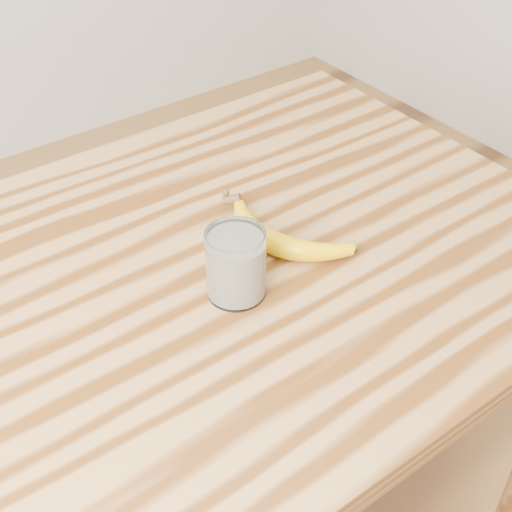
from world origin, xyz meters
TOP-DOWN VIEW (x-y plane):
  - table at (0.00, 0.00)m, footprint 1.20×0.80m
  - smoothie_glass at (0.04, -0.07)m, footprint 0.08×0.08m
  - banana at (0.14, -0.03)m, footprint 0.20×0.31m

SIDE VIEW (x-z plane):
  - table at x=0.00m, z-range 0.32..1.22m
  - banana at x=0.14m, z-range 0.90..0.94m
  - smoothie_glass at x=0.04m, z-range 0.90..1.00m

